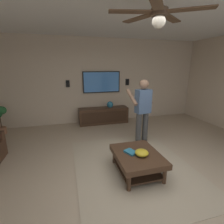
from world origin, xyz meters
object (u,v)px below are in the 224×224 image
Objects in this scene: remote_black at (141,156)px; remote_white at (129,150)px; tv at (102,82)px; wall_speaker_left at (127,82)px; vase_round at (110,105)px; ceiling_fan at (158,15)px; wall_speaker_right at (68,84)px; bowl at (142,153)px; person_standing at (142,108)px; coffee_table at (137,158)px; media_console at (104,115)px; book at (131,152)px.

remote_white is at bearing 131.39° from remote_black.
tv is 0.95m from wall_speaker_left.
wall_speaker_left is (0.29, -0.72, 0.73)m from vase_round.
wall_speaker_right is at bearing 15.47° from ceiling_fan.
bowl reaches higher than remote_white.
vase_round is at bearing 2.88° from person_standing.
coffee_table is 4.55× the size of vase_round.
vase_round is (-0.04, -0.23, 0.39)m from media_console.
vase_round is (2.94, -0.25, 0.36)m from coffee_table.
bowl is 0.21m from book.
remote_black is 3.08m from vase_round.
tv is 5.87× the size of vase_round.
remote_white is 0.68× the size of book.
bowl is (-3.07, -0.01, 0.18)m from media_console.
wall_speaker_left is at bearing 90.80° from tv.
remote_white is 0.68× the size of wall_speaker_left.
wall_speaker_left is (3.32, -0.94, 0.93)m from bowl.
media_console is at bearing 9.31° from person_standing.
coffee_table is 0.59× the size of media_console.
wall_speaker_right is (2.06, 1.74, 0.45)m from person_standing.
wall_speaker_right is at bearing 122.10° from remote_black.
media_console is at bearing 80.73° from vase_round.
tv is 3.44m from bowl.
wall_speaker_left reaches higher than remote_white.
person_standing is at bearing -168.13° from vase_round.
vase_round is 3.97m from ceiling_fan.
media_console is 1.04× the size of person_standing.
media_console is at bearing 0.00° from tv.
ceiling_fan is (-3.52, 0.09, 2.26)m from media_console.
coffee_table is 0.19m from bowl.
tv is at bearing -90.66° from wall_speaker_right.
tv is 0.79× the size of person_standing.
tv reaches higher than bowl.
vase_round reaches higher than coffee_table.
coffee_table is 4.55× the size of wall_speaker_right.
bowl reaches higher than remote_black.
book is 3.50m from wall_speaker_left.
wall_speaker_right is (0.29, 1.36, 0.72)m from vase_round.
media_console is 1.49m from wall_speaker_left.
book is at bearing 4.65° from ceiling_fan.
tv is at bearing 7.28° from person_standing.
tv is 0.83m from vase_round.
ceiling_fan reaches higher than remote_white.
person_standing is 7.45× the size of wall_speaker_left.
wall_speaker_left is (3.23, -0.98, 1.09)m from coffee_table.
person_standing is (-2.05, -0.60, -0.48)m from tv.
coffee_table is 6.67× the size of remote_white.
wall_speaker_left is 2.09m from wall_speaker_right.
person_standing reaches higher than remote_white.
tv is at bearing 44.94° from remote_white.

